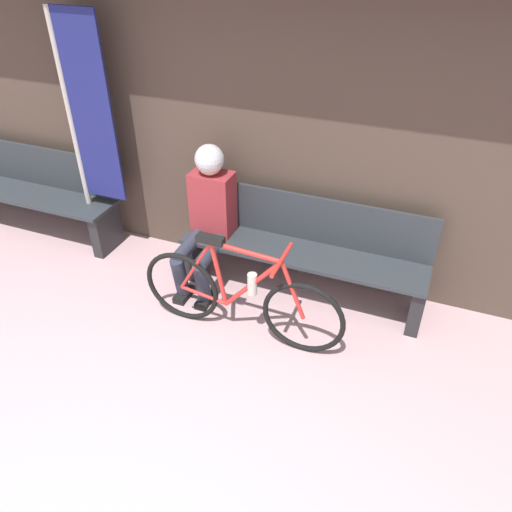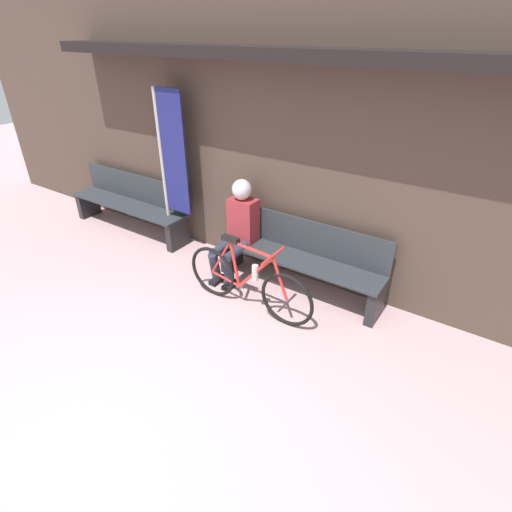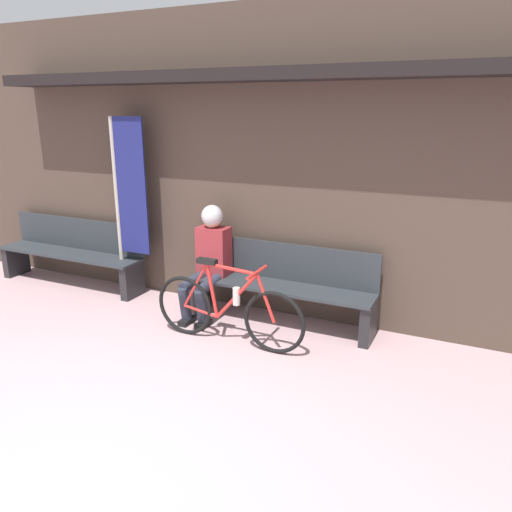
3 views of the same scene
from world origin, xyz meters
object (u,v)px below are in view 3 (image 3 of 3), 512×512
at_px(bicycle, 228,310).
at_px(banner_pole, 127,194).
at_px(park_bench_far, 73,253).
at_px(park_bench_near, 281,286).
at_px(person_seated, 209,254).

bearing_deg(bicycle, banner_pole, 158.28).
bearing_deg(park_bench_far, park_bench_near, -0.02).
height_order(park_bench_near, person_seated, person_seated).
relative_size(person_seated, banner_pole, 0.57).
relative_size(park_bench_near, person_seated, 1.64).
distance_m(park_bench_near, banner_pole, 2.09).
bearing_deg(banner_pole, bicycle, -21.72).
bearing_deg(banner_pole, park_bench_far, 179.31).
bearing_deg(banner_pole, person_seated, -5.61).
height_order(bicycle, park_bench_far, park_bench_far).
distance_m(park_bench_near, park_bench_far, 2.88).
height_order(park_bench_near, park_bench_far, same).
xyz_separation_m(bicycle, banner_pole, (-1.64, 0.65, 0.90)).
distance_m(park_bench_near, bicycle, 0.72).
bearing_deg(person_seated, park_bench_near, 8.86).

